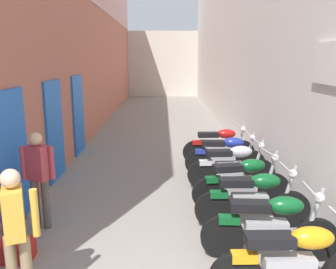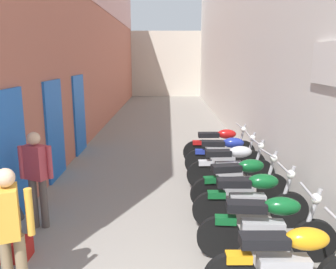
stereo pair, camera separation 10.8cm
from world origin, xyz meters
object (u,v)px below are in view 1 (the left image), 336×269
motorcycle_second (271,225)px  plastic_crate (16,250)px  motorcycle_sixth (226,154)px  pedestrian_by_doorway (15,228)px  motorcycle_nearest (294,261)px  umbrella_leaning (16,204)px  motorcycle_fifth (232,165)px  motorcycle_seventh (219,145)px  motorcycle_third (253,198)px  motorcycle_fourth (243,181)px  pedestrian_mid_alley (38,173)px

motorcycle_second → plastic_crate: bearing=179.7°
motorcycle_second → plastic_crate: (-3.42, 0.02, -0.36)m
motorcycle_sixth → pedestrian_by_doorway: size_ratio=1.18×
motorcycle_nearest → umbrella_leaning: motorcycle_nearest is taller
motorcycle_fifth → motorcycle_sixth: bearing=90.0°
motorcycle_second → motorcycle_seventh: size_ratio=1.00×
motorcycle_second → motorcycle_third: 0.92m
motorcycle_fourth → pedestrian_mid_alley: 3.49m
motorcycle_second → umbrella_leaning: bearing=174.7°
motorcycle_fifth → pedestrian_mid_alley: size_ratio=1.18×
pedestrian_by_doorway → umbrella_leaning: (-0.49, 1.18, -0.24)m
motorcycle_seventh → plastic_crate: 5.56m
motorcycle_fifth → umbrella_leaning: 4.21m
motorcycle_sixth → pedestrian_mid_alley: size_ratio=1.18×
motorcycle_second → pedestrian_mid_alley: 3.53m
motorcycle_nearest → umbrella_leaning: (-3.49, 1.17, 0.18)m
motorcycle_third → plastic_crate: bearing=-165.3°
motorcycle_fifth → motorcycle_seventh: (0.00, 1.72, 0.00)m
motorcycle_nearest → plastic_crate: motorcycle_nearest is taller
pedestrian_mid_alley → umbrella_leaning: pedestrian_mid_alley is taller
pedestrian_by_doorway → umbrella_leaning: size_ratio=1.63×
motorcycle_third → plastic_crate: (-3.42, -0.90, -0.36)m
motorcycle_third → motorcycle_sixth: size_ratio=1.00×
plastic_crate → umbrella_leaning: 0.62m
motorcycle_third → umbrella_leaning: (-3.49, -0.59, 0.18)m
motorcycle_second → motorcycle_sixth: same height
motorcycle_nearest → motorcycle_fourth: bearing=90.0°
pedestrian_mid_alley → plastic_crate: 1.20m
motorcycle_sixth → umbrella_leaning: size_ratio=1.92×
pedestrian_mid_alley → motorcycle_fourth: bearing=12.8°
pedestrian_mid_alley → pedestrian_by_doorway: bearing=-78.0°
motorcycle_nearest → motorcycle_fifth: (-0.00, 3.51, 0.00)m
motorcycle_third → motorcycle_seventh: (-0.00, 3.46, 0.00)m
motorcycle_nearest → pedestrian_by_doorway: 3.03m
plastic_crate → pedestrian_by_doorway: bearing=-64.2°
umbrella_leaning → motorcycle_third: bearing=9.7°
motorcycle_fifth → motorcycle_seventh: size_ratio=1.00×
motorcycle_nearest → motorcycle_third: 1.77m
motorcycle_nearest → motorcycle_seventh: bearing=90.0°
plastic_crate → motorcycle_seventh: bearing=51.9°
motorcycle_fourth → plastic_crate: 3.83m
motorcycle_nearest → pedestrian_mid_alley: (-3.38, 1.78, 0.42)m
motorcycle_seventh → umbrella_leaning: size_ratio=1.92×
motorcycle_fifth → motorcycle_seventh: same height
motorcycle_second → motorcycle_nearest: bearing=-90.0°
motorcycle_second → pedestrian_mid_alley: (-3.38, 0.93, 0.42)m
pedestrian_by_doorway → motorcycle_sixth: bearing=55.2°
motorcycle_sixth → pedestrian_by_doorway: pedestrian_by_doorway is taller
motorcycle_fourth → motorcycle_sixth: 1.76m
motorcycle_fourth → umbrella_leaning: (-3.49, -1.37, 0.18)m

